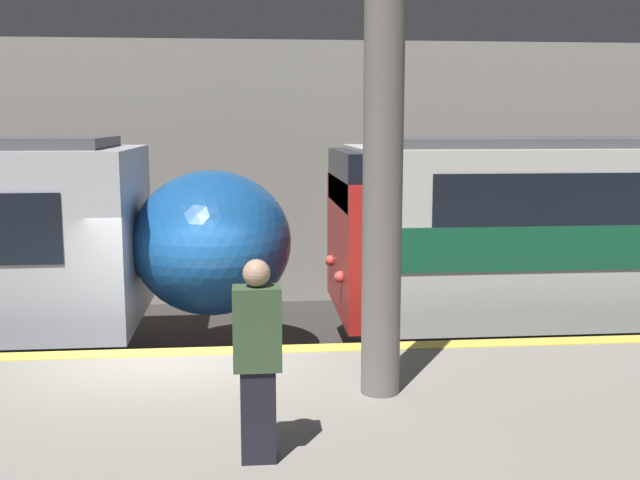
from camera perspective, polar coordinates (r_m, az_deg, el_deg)
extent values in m
plane|color=#33302D|center=(9.59, -10.71, -14.16)|extent=(120.00, 120.00, 0.00)
cube|color=#EAD14C|center=(9.08, -11.00, -8.38)|extent=(40.00, 0.30, 0.01)
cube|color=#9E998E|center=(15.46, -8.77, 4.97)|extent=(50.00, 0.15, 5.36)
cylinder|color=slate|center=(7.27, 4.78, 3.06)|extent=(0.39, 0.39, 3.89)
ellipsoid|color=#195199|center=(11.57, -8.22, -0.16)|extent=(2.42, 2.70, 2.20)
sphere|color=#F2EFCC|center=(11.63, -3.49, -2.01)|extent=(0.20, 0.20, 0.20)
cube|color=red|center=(11.66, 1.91, -0.39)|extent=(0.25, 2.88, 2.10)
cube|color=black|center=(11.53, 1.93, 4.75)|extent=(0.25, 2.58, 0.84)
sphere|color=#EA4C42|center=(11.06, 1.53, -2.84)|extent=(0.18, 0.18, 0.18)
sphere|color=#EA4C42|center=(12.35, 0.80, -1.58)|extent=(0.18, 0.18, 0.18)
cube|color=black|center=(6.15, -4.72, -13.13)|extent=(0.28, 0.20, 0.76)
cube|color=#3D5638|center=(5.92, -4.81, -6.71)|extent=(0.38, 0.24, 0.67)
sphere|color=tan|center=(5.81, -4.86, -2.53)|extent=(0.22, 0.22, 0.22)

